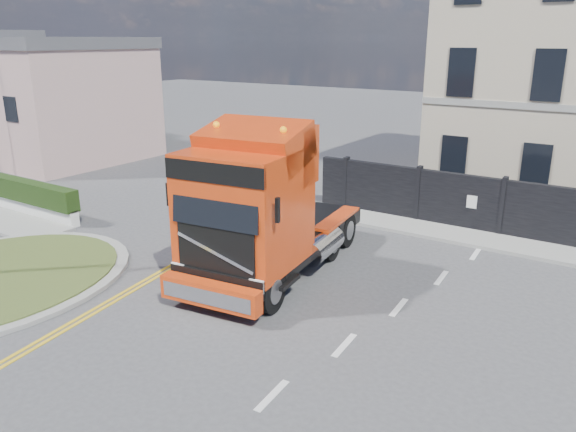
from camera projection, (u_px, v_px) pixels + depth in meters
The scene contains 6 objects.
ground at pixel (250, 305), 14.36m from camera, with size 120.00×120.00×0.00m, color #424244.
hedge_wall at pixel (10, 192), 22.16m from camera, with size 8.00×0.55×1.35m.
seaside_bldg_pink at pixel (59, 105), 31.12m from camera, with size 8.00×8.00×6.00m, color #BA9491.
seaside_bldg_cream at pixel (12, 102), 37.06m from camera, with size 9.00×8.00×5.00m, color beige.
pavement_far at pixel (557, 254), 17.64m from camera, with size 20.00×1.60×0.12m, color gray.
truck at pixel (258, 214), 15.29m from camera, with size 3.56×7.55×4.36m.
Camera 1 is at (7.98, -10.30, 6.53)m, focal length 35.00 mm.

